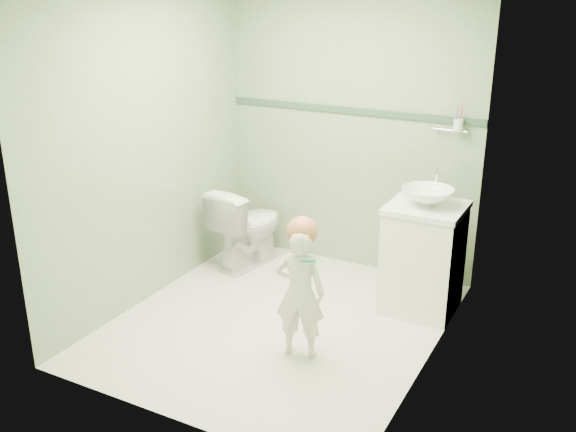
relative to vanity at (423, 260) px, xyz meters
The scene contains 12 objects.
ground 1.16m from the vanity, 140.19° to the right, with size 2.50×2.50×0.00m, color silver.
room_shell 1.35m from the vanity, 140.19° to the right, with size 2.50×2.54×2.40m.
trim_stripe 1.38m from the vanity, 147.36° to the left, with size 2.20×0.02×0.05m, color #314E39.
vanity is the anchor object (origin of this frame).
counter 0.41m from the vanity, ahead, with size 0.54×0.52×0.04m, color white.
basin 0.49m from the vanity, ahead, with size 0.37×0.37×0.13m, color white.
faucet 0.60m from the vanity, 90.00° to the left, with size 0.03×0.13×0.18m.
cup_holder 1.05m from the vanity, 83.78° to the left, with size 0.26×0.07×0.21m.
toilet 1.58m from the vanity, behind, with size 0.40×0.70×0.71m, color white.
toddler 1.12m from the vanity, 117.44° to the right, with size 0.33×0.22×0.90m, color beige.
hair_cap 1.19m from the vanity, 118.04° to the right, with size 0.20×0.20×0.20m, color #BD6943.
teal_toothbrush 1.23m from the vanity, 110.75° to the right, with size 0.11×0.14×0.08m.
Camera 1 is at (2.02, -3.66, 2.34)m, focal length 40.49 mm.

